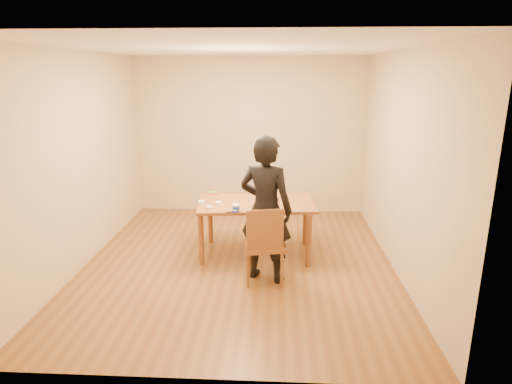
{
  "coord_description": "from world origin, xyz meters",
  "views": [
    {
      "loc": [
        0.5,
        -5.18,
        2.42
      ],
      "look_at": [
        0.21,
        0.25,
        0.9
      ],
      "focal_mm": 30.0,
      "sensor_mm": 36.0,
      "label": 1
    }
  ],
  "objects_px": {
    "cake_plate": "(267,200)",
    "cake": "(267,196)",
    "dining_chair": "(265,245)",
    "dining_table": "(256,203)",
    "person": "(266,210)"
  },
  "relations": [
    {
      "from": "dining_table",
      "to": "person",
      "type": "relative_size",
      "value": 0.88
    },
    {
      "from": "dining_chair",
      "to": "cake_plate",
      "type": "relative_size",
      "value": 1.43
    },
    {
      "from": "dining_chair",
      "to": "cake",
      "type": "distance_m",
      "value": 0.92
    },
    {
      "from": "cake",
      "to": "person",
      "type": "xyz_separation_m",
      "value": [
        0.01,
        -0.8,
        0.07
      ]
    },
    {
      "from": "dining_chair",
      "to": "person",
      "type": "xyz_separation_m",
      "value": [
        0.0,
        0.05,
        0.43
      ]
    },
    {
      "from": "dining_chair",
      "to": "person",
      "type": "bearing_deg",
      "value": 78.6
    },
    {
      "from": "cake",
      "to": "cake_plate",
      "type": "bearing_deg",
      "value": 0.0
    },
    {
      "from": "cake",
      "to": "person",
      "type": "relative_size",
      "value": 0.12
    },
    {
      "from": "dining_table",
      "to": "person",
      "type": "xyz_separation_m",
      "value": [
        0.15,
        -0.73,
        0.15
      ]
    },
    {
      "from": "dining_table",
      "to": "cake",
      "type": "xyz_separation_m",
      "value": [
        0.14,
        0.07,
        0.08
      ]
    },
    {
      "from": "person",
      "to": "dining_chair",
      "type": "bearing_deg",
      "value": 109.77
    },
    {
      "from": "dining_table",
      "to": "cake",
      "type": "bearing_deg",
      "value": 20.53
    },
    {
      "from": "cake_plate",
      "to": "cake",
      "type": "distance_m",
      "value": 0.05
    },
    {
      "from": "cake",
      "to": "dining_chair",
      "type": "bearing_deg",
      "value": -89.46
    },
    {
      "from": "dining_chair",
      "to": "person",
      "type": "distance_m",
      "value": 0.43
    }
  ]
}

